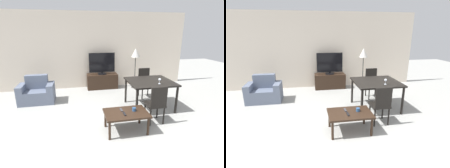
% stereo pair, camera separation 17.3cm
% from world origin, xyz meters
% --- Properties ---
extents(ground_plane, '(18.00, 18.00, 0.00)m').
position_xyz_m(ground_plane, '(0.00, 0.00, 0.00)').
color(ground_plane, '#9E9E99').
extents(wall_back, '(7.06, 0.06, 2.70)m').
position_xyz_m(wall_back, '(0.00, 3.84, 1.35)').
color(wall_back, beige).
rests_on(wall_back, ground_plane).
extents(armchair, '(0.99, 0.61, 0.79)m').
position_xyz_m(armchair, '(-1.82, 2.63, 0.29)').
color(armchair, slate).
rests_on(armchair, ground_plane).
extents(tv_stand, '(1.11, 0.44, 0.54)m').
position_xyz_m(tv_stand, '(0.27, 3.55, 0.27)').
color(tv_stand, black).
rests_on(tv_stand, ground_plane).
extents(tv, '(0.93, 0.32, 0.77)m').
position_xyz_m(tv, '(0.27, 3.55, 0.92)').
color(tv, black).
rests_on(tv, tv_stand).
extents(coffee_table, '(0.91, 0.60, 0.43)m').
position_xyz_m(coffee_table, '(0.32, 0.58, 0.38)').
color(coffee_table, black).
rests_on(coffee_table, ground_plane).
extents(dining_table, '(1.18, 1.09, 0.77)m').
position_xyz_m(dining_table, '(1.28, 1.60, 0.68)').
color(dining_table, black).
rests_on(dining_table, ground_plane).
extents(dining_chair_near, '(0.40, 0.40, 0.91)m').
position_xyz_m(dining_chair_near, '(1.07, 0.75, 0.51)').
color(dining_chair_near, black).
rests_on(dining_chair_near, ground_plane).
extents(dining_chair_far, '(0.40, 0.40, 0.91)m').
position_xyz_m(dining_chair_far, '(1.48, 2.45, 0.51)').
color(dining_chair_far, black).
rests_on(dining_chair_far, ground_plane).
extents(floor_lamp, '(0.30, 0.30, 1.46)m').
position_xyz_m(floor_lamp, '(1.47, 3.37, 1.23)').
color(floor_lamp, black).
rests_on(floor_lamp, ground_plane).
extents(remote_primary, '(0.04, 0.15, 0.02)m').
position_xyz_m(remote_primary, '(0.26, 0.50, 0.44)').
color(remote_primary, black).
rests_on(remote_primary, coffee_table).
extents(remote_secondary, '(0.04, 0.15, 0.02)m').
position_xyz_m(remote_secondary, '(0.25, 0.69, 0.44)').
color(remote_secondary, '#38383D').
rests_on(remote_secondary, coffee_table).
extents(cup_white_near, '(0.08, 0.08, 0.07)m').
position_xyz_m(cup_white_near, '(0.50, 0.61, 0.47)').
color(cup_white_near, navy).
rests_on(cup_white_near, coffee_table).
extents(wine_glass_left, '(0.07, 0.07, 0.15)m').
position_xyz_m(wine_glass_left, '(1.40, 1.30, 0.87)').
color(wine_glass_left, silver).
rests_on(wine_glass_left, dining_table).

